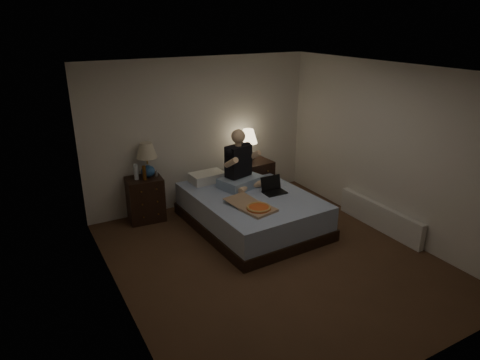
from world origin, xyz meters
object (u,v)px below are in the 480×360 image
beer_bottle_right (250,157)px  pizza_box (259,208)px  radiator (380,217)px  beer_bottle_left (144,173)px  lamp_left (147,160)px  lamp_right (248,145)px  person (241,159)px  soda_can (156,173)px  bed (251,210)px  nightstand_left (145,198)px  nightstand_right (254,180)px  laptop (275,186)px  water_bottle (136,172)px

beer_bottle_right → pizza_box: 1.58m
radiator → beer_bottle_left: bearing=146.7°
lamp_left → lamp_right: bearing=-2.1°
pizza_box → beer_bottle_left: bearing=115.6°
person → lamp_right: bearing=35.9°
soda_can → beer_bottle_left: bearing=-161.6°
bed → lamp_right: lamp_right is taller
bed → soda_can: size_ratio=21.32×
bed → nightstand_left: nightstand_left is taller
nightstand_left → beer_bottle_right: beer_bottle_right is taller
soda_can → person: bearing=-28.5°
bed → radiator: bearing=-34.8°
bed → nightstand_right: bearing=54.2°
person → pizza_box: 1.05m
soda_can → laptop: bearing=-37.0°
nightstand_left → beer_bottle_right: (1.83, -0.21, 0.48)m
beer_bottle_left → beer_bottle_right: 1.84m
water_bottle → pizza_box: bearing=-51.8°
nightstand_left → beer_bottle_right: bearing=-2.3°
soda_can → pizza_box: 1.85m
nightstand_right → laptop: 1.09m
lamp_right → beer_bottle_left: size_ratio=2.43×
bed → person: bearing=85.5°
lamp_left → soda_can: (0.11, -0.04, -0.23)m
laptop → radiator: laptop is taller
beer_bottle_left → person: bearing=-22.6°
nightstand_left → lamp_right: (1.87, -0.07, 0.64)m
beer_bottle_left → laptop: beer_bottle_left is taller
person → pizza_box: bearing=-119.2°
nightstand_left → water_bottle: (-0.11, -0.02, 0.48)m
beer_bottle_right → beer_bottle_left: bearing=176.7°
bed → person: size_ratio=2.29×
nightstand_right → water_bottle: water_bottle is taller
nightstand_left → lamp_right: size_ratio=1.27×
beer_bottle_left → nightstand_right: bearing=-1.4°
beer_bottle_left → pizza_box: size_ratio=0.30×
bed → nightstand_right: nightstand_right is taller
bed → pizza_box: 0.68m
water_bottle → laptop: 2.16m
beer_bottle_left → person: person is taller
nightstand_left → radiator: nightstand_left is taller
lamp_right → water_bottle: 1.99m
radiator → bed: bearing=147.7°
soda_can → beer_bottle_right: (1.64, -0.17, 0.07)m
beer_bottle_left → lamp_left: bearing=49.0°
lamp_right → person: size_ratio=0.60×
nightstand_right → bed: bearing=-127.4°
nightstand_right → water_bottle: (-2.06, 0.13, 0.48)m
laptop → nightstand_right: bearing=77.3°
pizza_box → nightstand_right: bearing=49.3°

